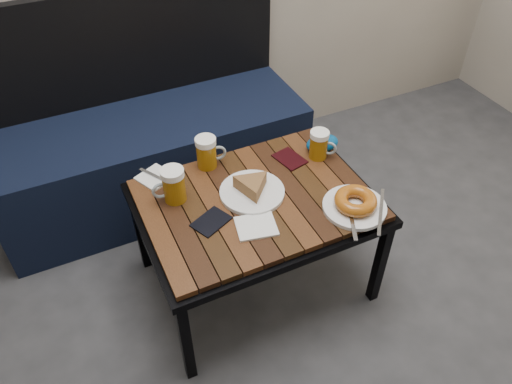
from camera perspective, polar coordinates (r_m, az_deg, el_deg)
name	(u,v)px	position (r m, az deg, el deg)	size (l,w,h in m)	color
bench	(152,149)	(2.39, -11.84, 4.82)	(1.40, 0.50, 0.95)	black
cafe_table	(256,207)	(1.82, 0.00, -1.68)	(0.84, 0.62, 0.47)	black
beer_mug_left	(173,185)	(1.76, -9.46, 0.79)	(0.12, 0.09, 0.13)	#8D5C0B
beer_mug_centre	(207,152)	(1.89, -5.62, 4.54)	(0.12, 0.09, 0.13)	#8D5C0B
beer_mug_right	(319,145)	(1.95, 7.25, 5.40)	(0.11, 0.10, 0.12)	#8D5C0B
plate_pie	(252,188)	(1.79, -0.46, 0.42)	(0.24, 0.24, 0.07)	white
plate_bagel	(355,203)	(1.76, 11.27, -1.30)	(0.25, 0.27, 0.06)	white
napkin_left	(155,177)	(1.90, -11.45, 1.68)	(0.15, 0.15, 0.01)	white
napkin_right	(256,226)	(1.68, 0.01, -3.94)	(0.15, 0.14, 0.01)	white
passport_navy	(211,222)	(1.70, -5.14, -3.39)	(0.09, 0.12, 0.01)	black
passport_burgundy	(290,159)	(1.96, 3.87, 3.81)	(0.09, 0.12, 0.01)	black
knit_pouch	(322,143)	(2.01, 7.57, 5.54)	(0.14, 0.09, 0.06)	navy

